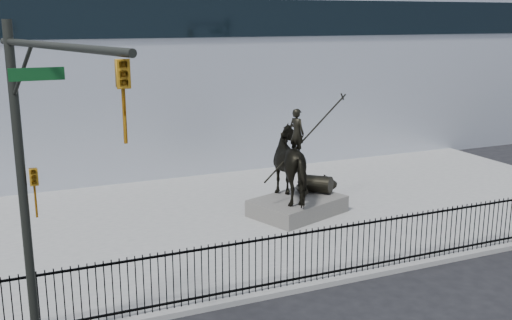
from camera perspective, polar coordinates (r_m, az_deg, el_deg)
name	(u,v)px	position (r m, az deg, el deg)	size (l,w,h in m)	color
ground	(336,306)	(15.52, 7.60, -13.64)	(120.00, 120.00, 0.00)	black
plaza	(233,219)	(21.29, -2.20, -5.65)	(30.00, 12.00, 0.15)	gray
building	(143,66)	(32.67, -10.75, 8.75)	(44.00, 14.00, 9.00)	#B6BBC6
picket_fence	(312,255)	(16.12, 5.38, -8.98)	(22.10, 0.10, 1.50)	black
statue_plinth	(298,206)	(21.55, 3.98, -4.40)	(3.14, 2.16, 0.59)	#56544E
equestrian_statue	(299,164)	(21.18, 4.15, -0.42)	(3.82, 3.05, 3.41)	black
traffic_signal_left	(39,187)	(11.53, -20.00, -2.48)	(1.52, 4.84, 7.00)	black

